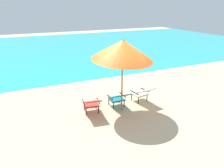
# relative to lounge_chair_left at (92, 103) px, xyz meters

# --- Properties ---
(ground_plane) EXTENTS (40.00, 40.00, 0.00)m
(ground_plane) POSITION_rel_lounge_chair_left_xyz_m (1.03, 3.97, -0.40)
(ground_plane) COLOR #CCB78E
(ocean_band) EXTENTS (40.00, 18.00, 0.01)m
(ocean_band) POSITION_rel_lounge_chair_left_xyz_m (1.03, 12.36, -0.40)
(ocean_band) COLOR #28B2B7
(ocean_band) RESTS_ON ground_plane
(lounge_chair_left) EXTENTS (0.65, 0.94, 0.68)m
(lounge_chair_left) POSITION_rel_lounge_chair_left_xyz_m (0.00, 0.00, 0.00)
(lounge_chair_left) COLOR red
(lounge_chair_left) RESTS_ON ground_plane
(lounge_chair_center) EXTENTS (0.55, 0.88, 0.68)m
(lounge_chair_center) POSITION_rel_lounge_chair_left_xyz_m (1.04, 0.04, 0.00)
(lounge_chair_center) COLOR teal
(lounge_chair_center) RESTS_ON ground_plane
(lounge_chair_right) EXTENTS (0.66, 0.94, 0.68)m
(lounge_chair_right) POSITION_rel_lounge_chair_left_xyz_m (2.10, 0.09, 0.00)
(lounge_chair_right) COLOR silver
(lounge_chair_right) RESTS_ON ground_plane
(beach_umbrella_center) EXTENTS (2.71, 2.73, 2.61)m
(beach_umbrella_center) POSITION_rel_lounge_chair_left_xyz_m (1.07, -0.16, 1.80)
(beach_umbrella_center) COLOR olive
(beach_umbrella_center) RESTS_ON ground_plane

